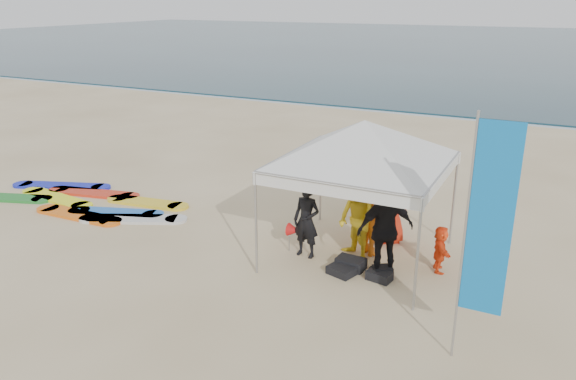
# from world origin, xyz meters

# --- Properties ---
(ground) EXTENTS (120.00, 120.00, 0.00)m
(ground) POSITION_xyz_m (0.00, 0.00, 0.00)
(ground) COLOR beige
(ground) RESTS_ON ground
(ocean) EXTENTS (160.00, 84.00, 0.08)m
(ocean) POSITION_xyz_m (0.00, 60.00, 0.04)
(ocean) COLOR #0C2633
(ocean) RESTS_ON ground
(shoreline_foam) EXTENTS (160.00, 1.20, 0.01)m
(shoreline_foam) POSITION_xyz_m (0.00, 18.20, 0.00)
(shoreline_foam) COLOR silver
(shoreline_foam) RESTS_ON ground
(person_black_a) EXTENTS (0.60, 0.42, 1.57)m
(person_black_a) POSITION_xyz_m (0.88, 2.12, 0.79)
(person_black_a) COLOR black
(person_black_a) RESTS_ON ground
(person_yellow) EXTENTS (1.04, 1.00, 1.70)m
(person_yellow) POSITION_xyz_m (1.83, 2.46, 0.85)
(person_yellow) COLOR yellow
(person_yellow) RESTS_ON ground
(person_orange_a) EXTENTS (1.36, 1.28, 1.85)m
(person_orange_a) POSITION_xyz_m (2.07, 2.83, 0.92)
(person_orange_a) COLOR #CC5D12
(person_orange_a) RESTS_ON ground
(person_black_b) EXTENTS (1.16, 1.10, 1.93)m
(person_black_b) POSITION_xyz_m (2.58, 2.00, 0.96)
(person_black_b) COLOR black
(person_black_b) RESTS_ON ground
(person_orange_b) EXTENTS (0.99, 0.89, 1.69)m
(person_orange_b) POSITION_xyz_m (2.22, 3.55, 0.85)
(person_orange_b) COLOR red
(person_orange_b) RESTS_ON ground
(person_seated) EXTENTS (0.56, 0.92, 0.95)m
(person_seated) POSITION_xyz_m (3.51, 2.65, 0.47)
(person_seated) COLOR #FB4416
(person_seated) RESTS_ON ground
(canopy_tent) EXTENTS (4.39, 4.39, 3.31)m
(canopy_tent) POSITION_xyz_m (1.89, 2.53, 2.88)
(canopy_tent) COLOR #A5A5A8
(canopy_tent) RESTS_ON ground
(feather_flag) EXTENTS (0.63, 0.04, 3.74)m
(feather_flag) POSITION_xyz_m (4.57, -0.04, 2.20)
(feather_flag) COLOR #A5A5A8
(feather_flag) RESTS_ON ground
(marker_pennant) EXTENTS (0.28, 0.28, 0.64)m
(marker_pennant) POSITION_xyz_m (0.58, 2.16, 0.49)
(marker_pennant) COLOR #A5A5A8
(marker_pennant) RESTS_ON ground
(gear_pile) EXTENTS (1.28, 0.77, 0.22)m
(gear_pile) POSITION_xyz_m (2.14, 1.85, 0.10)
(gear_pile) COLOR black
(gear_pile) RESTS_ON ground
(surfboard_spread) EXTENTS (5.79, 2.48, 0.07)m
(surfboard_spread) POSITION_xyz_m (-5.57, 2.38, 0.04)
(surfboard_spread) COLOR orange
(surfboard_spread) RESTS_ON ground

